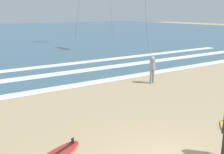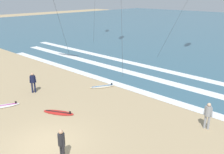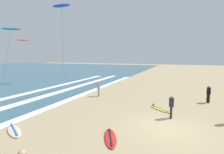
# 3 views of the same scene
# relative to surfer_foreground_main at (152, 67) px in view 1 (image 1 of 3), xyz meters

# --- Properties ---
(wave_foam_shoreline) EXTENTS (42.41, 0.87, 0.01)m
(wave_foam_shoreline) POSITION_rel_surfer_foreground_main_xyz_m (-4.27, 1.98, -0.94)
(wave_foam_shoreline) COLOR white
(wave_foam_shoreline) RESTS_ON ocean_surface
(wave_foam_mid_break) EXTENTS (45.45, 1.06, 0.01)m
(wave_foam_mid_break) POSITION_rel_surfer_foreground_main_xyz_m (-4.90, 5.24, -0.94)
(wave_foam_mid_break) COLOR white
(wave_foam_mid_break) RESTS_ON ocean_surface
(wave_foam_outer_break) EXTENTS (46.14, 1.00, 0.01)m
(wave_foam_outer_break) POSITION_rel_surfer_foreground_main_xyz_m (-6.67, 8.08, -0.94)
(wave_foam_outer_break) COLOR white
(wave_foam_outer_break) RESTS_ON ocean_surface
(surfer_foreground_main) EXTENTS (0.51, 0.32, 1.60)m
(surfer_foreground_main) POSITION_rel_surfer_foreground_main_xyz_m (0.00, 0.00, 0.00)
(surfer_foreground_main) COLOR gray
(surfer_foreground_main) RESTS_ON ground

